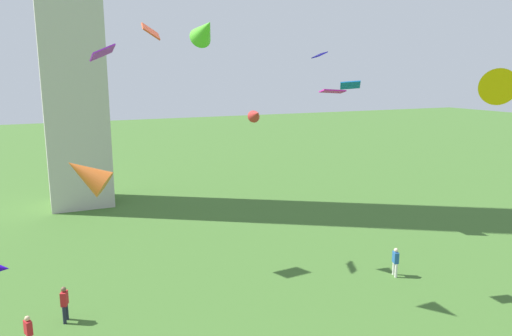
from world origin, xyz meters
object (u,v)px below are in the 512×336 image
at_px(kite_flying_6, 103,53).
at_px(kite_flying_5, 320,55).
at_px(person_3, 28,331).
at_px(kite_flying_4, 494,82).
at_px(kite_flying_1, 256,115).
at_px(kite_flying_2, 87,174).
at_px(kite_flying_8, 333,91).
at_px(person_5, 65,302).
at_px(person_4, 395,260).
at_px(kite_flying_3, 151,31).
at_px(kite_flying_7, 350,85).
at_px(kite_flying_10, 205,30).

bearing_deg(kite_flying_6, kite_flying_5, 176.10).
xyz_separation_m(person_3, kite_flying_5, (21.33, 12.12, 11.87)).
distance_m(kite_flying_4, kite_flying_5, 18.03).
relative_size(person_3, kite_flying_1, 1.24).
height_order(kite_flying_2, kite_flying_5, kite_flying_5).
distance_m(kite_flying_1, kite_flying_5, 12.39).
bearing_deg(person_3, kite_flying_8, -110.41).
height_order(person_5, kite_flying_2, kite_flying_2).
distance_m(person_4, kite_flying_8, 10.51).
xyz_separation_m(person_5, kite_flying_8, (12.97, -2.08, 9.51)).
bearing_deg(kite_flying_5, kite_flying_3, 179.89).
distance_m(person_4, kite_flying_2, 19.58).
distance_m(person_4, kite_flying_5, 17.40).
relative_size(kite_flying_7, kite_flying_10, 0.90).
bearing_deg(kite_flying_3, kite_flying_8, 49.76).
height_order(kite_flying_1, kite_flying_7, kite_flying_7).
height_order(person_4, kite_flying_3, kite_flying_3).
height_order(kite_flying_1, kite_flying_5, kite_flying_5).
height_order(person_4, kite_flying_2, kite_flying_2).
xyz_separation_m(kite_flying_5, kite_flying_8, (-6.87, -12.25, -2.28)).
bearing_deg(kite_flying_1, kite_flying_2, -123.80).
xyz_separation_m(kite_flying_2, kite_flying_8, (12.31, 6.89, 1.77)).
relative_size(kite_flying_2, kite_flying_6, 1.11).
xyz_separation_m(kite_flying_2, kite_flying_6, (2.51, 15.30, 3.79)).
height_order(kite_flying_6, kite_flying_8, kite_flying_6).
bearing_deg(kite_flying_8, person_3, 12.92).
xyz_separation_m(kite_flying_6, kite_flying_10, (3.84, -6.58, 0.83)).
height_order(kite_flying_1, kite_flying_6, kite_flying_6).
height_order(kite_flying_1, kite_flying_8, kite_flying_8).
xyz_separation_m(kite_flying_2, kite_flying_4, (16.82, 1.35, 2.26)).
xyz_separation_m(kite_flying_1, kite_flying_7, (8.94, 3.52, 1.49)).
xyz_separation_m(kite_flying_6, kite_flying_8, (9.80, -8.41, -2.02)).
height_order(person_3, kite_flying_2, kite_flying_2).
xyz_separation_m(person_4, kite_flying_3, (-11.50, 8.49, 12.79)).
distance_m(kite_flying_5, kite_flying_7, 4.74).
distance_m(kite_flying_4, kite_flying_10, 13.01).
distance_m(kite_flying_1, kite_flying_10, 6.37).
bearing_deg(kite_flying_3, kite_flying_7, 98.32).
bearing_deg(kite_flying_10, kite_flying_7, 23.71).
bearing_deg(kite_flying_4, kite_flying_2, 45.93).
bearing_deg(person_4, kite_flying_6, 78.92).
height_order(person_3, person_5, person_5).
relative_size(kite_flying_1, kite_flying_8, 0.98).
bearing_deg(kite_flying_1, person_4, -28.60).
bearing_deg(person_5, kite_flying_2, 22.27).
distance_m(kite_flying_3, kite_flying_4, 18.19).
bearing_deg(kite_flying_7, kite_flying_4, -68.50).
distance_m(kite_flying_1, kite_flying_8, 5.20).
xyz_separation_m(kite_flying_4, kite_flying_6, (-14.31, 13.94, 1.53)).
bearing_deg(kite_flying_6, kite_flying_3, 158.77).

